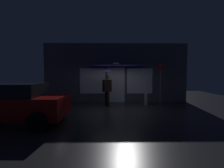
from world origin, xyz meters
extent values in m
plane|color=#26262B|center=(0.00, 0.00, 0.00)|extent=(18.00, 18.00, 0.00)
cube|color=#4C4C56|center=(0.00, 2.35, 1.86)|extent=(9.03, 0.30, 3.72)
cube|color=white|center=(0.00, 2.18, 1.10)|extent=(1.10, 0.04, 2.20)
cube|color=white|center=(-1.46, 2.18, 1.35)|extent=(1.61, 0.04, 1.60)
cube|color=white|center=(1.51, 2.18, 1.35)|extent=(1.61, 0.04, 1.60)
cube|color=white|center=(0.00, 2.10, 2.45)|extent=(0.36, 0.16, 0.12)
cube|color=navy|center=(0.00, 1.85, 2.30)|extent=(3.20, 0.70, 0.08)
cylinder|color=black|center=(-0.60, 0.91, 0.41)|extent=(0.15, 0.15, 0.81)
cylinder|color=black|center=(-0.50, 0.74, 0.41)|extent=(0.15, 0.15, 0.81)
cube|color=black|center=(-0.55, 0.82, 1.14)|extent=(0.52, 0.44, 0.66)
cube|color=silver|center=(-0.49, 0.94, 1.14)|extent=(0.13, 0.09, 0.53)
cube|color=navy|center=(-0.49, 0.94, 1.12)|extent=(0.06, 0.05, 0.42)
sphere|color=tan|center=(-0.55, 0.82, 1.61)|extent=(0.22, 0.22, 0.22)
cylinder|color=slate|center=(-0.55, 0.82, 1.61)|extent=(0.02, 0.02, 0.88)
cone|color=#14144C|center=(-0.55, 0.82, 1.98)|extent=(1.02, 1.02, 0.15)
cube|color=maroon|center=(-3.94, -2.44, 0.64)|extent=(3.86, 1.84, 0.75)
cube|color=black|center=(-3.94, -2.44, 1.24)|extent=(2.18, 1.58, 0.45)
cylinder|color=black|center=(-2.62, -1.61, 0.32)|extent=(0.65, 0.24, 0.64)
cylinder|color=black|center=(-2.66, -3.35, 0.32)|extent=(0.65, 0.24, 0.64)
cylinder|color=#595B60|center=(2.50, 1.07, 1.19)|extent=(0.07, 0.07, 2.38)
cube|color=red|center=(2.50, 1.05, 2.13)|extent=(0.40, 0.02, 0.30)
cylinder|color=#9E998E|center=(1.71, 1.13, 0.34)|extent=(0.22, 0.22, 0.69)
camera|label=1|loc=(-0.45, -8.63, 1.82)|focal=27.50mm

